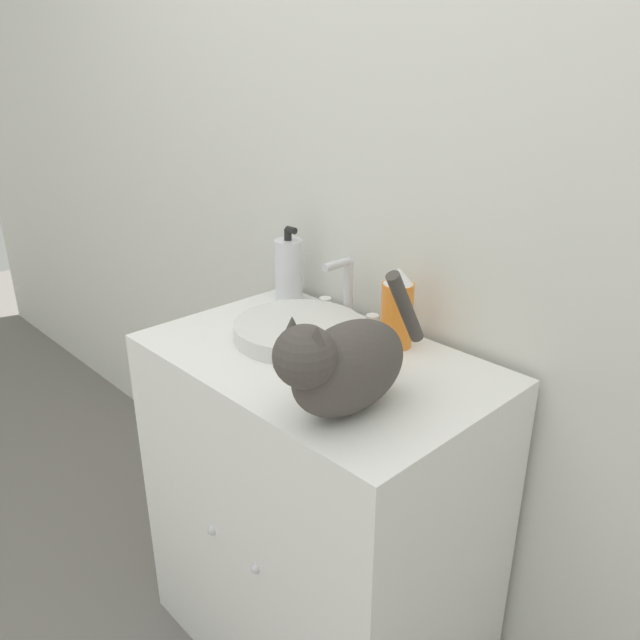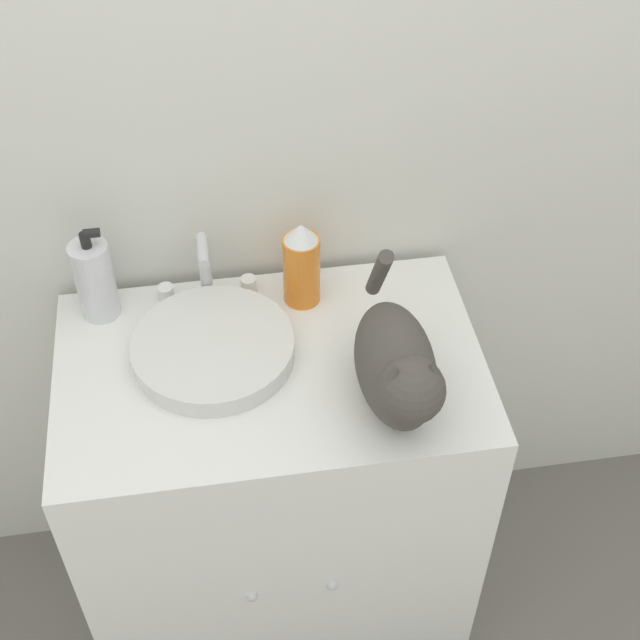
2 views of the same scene
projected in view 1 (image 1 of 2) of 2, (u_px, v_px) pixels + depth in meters
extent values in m
cube|color=silver|center=(411.00, 164.00, 1.43)|extent=(6.00, 0.05, 2.50)
cube|color=white|center=(317.00, 511.00, 1.55)|extent=(0.80, 0.51, 0.86)
sphere|color=silver|center=(211.00, 531.00, 1.43)|extent=(0.02, 0.02, 0.02)
sphere|color=silver|center=(255.00, 569.00, 1.32)|extent=(0.02, 0.02, 0.02)
cylinder|color=silver|center=(299.00, 330.00, 1.47)|extent=(0.31, 0.31, 0.04)
cylinder|color=silver|center=(348.00, 291.00, 1.56)|extent=(0.02, 0.02, 0.15)
cylinder|color=silver|center=(337.00, 265.00, 1.50)|extent=(0.02, 0.08, 0.02)
cylinder|color=white|center=(325.00, 304.00, 1.64)|extent=(0.03, 0.03, 0.03)
cylinder|color=white|center=(372.00, 322.00, 1.53)|extent=(0.03, 0.03, 0.03)
ellipsoid|color=#47423D|center=(350.00, 368.00, 1.14)|extent=(0.14, 0.26, 0.18)
sphere|color=#47423D|center=(305.00, 356.00, 1.05)|extent=(0.11, 0.11, 0.11)
cone|color=#47423D|center=(292.00, 327.00, 1.05)|extent=(0.04, 0.04, 0.04)
cone|color=#47423D|center=(317.00, 338.00, 1.01)|extent=(0.04, 0.04, 0.04)
cylinder|color=#47423D|center=(405.00, 308.00, 1.21)|extent=(0.03, 0.11, 0.17)
cylinder|color=silver|center=(289.00, 270.00, 1.69)|extent=(0.08, 0.08, 0.17)
cylinder|color=black|center=(288.00, 235.00, 1.65)|extent=(0.02, 0.02, 0.03)
cylinder|color=black|center=(291.00, 230.00, 1.63)|extent=(0.03, 0.02, 0.02)
cylinder|color=orange|center=(397.00, 315.00, 1.41)|extent=(0.07, 0.07, 0.15)
cone|color=white|center=(399.00, 276.00, 1.38)|extent=(0.07, 0.07, 0.04)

